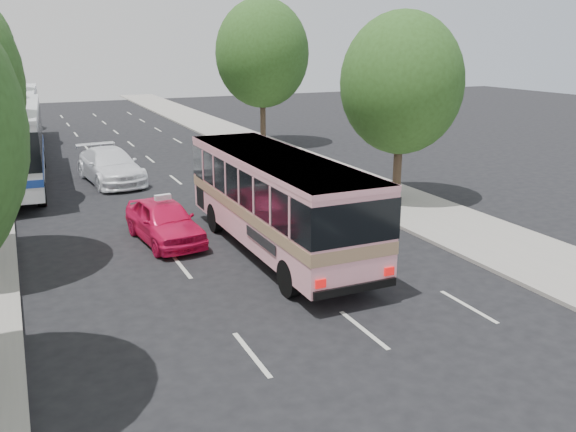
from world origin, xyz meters
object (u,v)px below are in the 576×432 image
pink_bus (276,193)px  tour_coach_front (10,138)px  white_pickup (110,166)px  pink_taxi (164,221)px  tour_coach_rear (15,113)px

pink_bus → tour_coach_front: size_ratio=0.79×
white_pickup → tour_coach_front: tour_coach_front is taller
white_pickup → tour_coach_front: size_ratio=0.44×
pink_taxi → tour_coach_front: tour_coach_front is taller
white_pickup → pink_taxi: bearing=-95.4°
pink_taxi → tour_coach_front: bearing=105.9°
pink_taxi → white_pickup: 10.17m
white_pickup → tour_coach_rear: (-3.84, 12.97, 1.39)m
pink_bus → tour_coach_rear: tour_coach_rear is taller
pink_bus → white_pickup: (-3.30, 12.80, -1.18)m
white_pickup → pink_bus: bearing=-82.2°
tour_coach_front → white_pickup: bearing=-11.1°
pink_bus → tour_coach_rear: (-7.14, 25.77, 0.20)m
tour_coach_front → tour_coach_rear: bearing=91.0°
pink_bus → tour_coach_front: 15.85m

